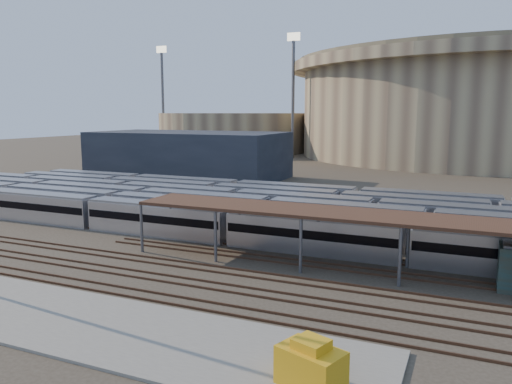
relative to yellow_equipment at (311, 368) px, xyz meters
The scene contains 12 objects.
ground 22.95m from the yellow_equipment, 133.33° to the left, with size 420.00×420.00×0.00m, color #383026.
apron 20.82m from the yellow_equipment, behind, with size 50.00×9.00×0.20m, color gray.
subway_trains 38.15m from the yellow_equipment, 112.79° to the left, with size 126.87×23.90×3.60m.
inspection_shed 21.92m from the yellow_equipment, 73.11° to the left, with size 60.30×6.00×5.30m.
empty_tracks 19.61m from the yellow_equipment, 143.42° to the left, with size 170.00×9.62×0.18m.
stadium 157.68m from the yellow_equipment, 86.61° to the left, with size 124.00×124.00×32.50m.
secondary_arena 165.16m from the yellow_equipment, 117.31° to the left, with size 56.00×56.00×14.00m, color tan.
service_building 87.88m from the yellow_equipment, 125.29° to the left, with size 42.00×20.00×10.00m, color #1E232D.
floodlight_0 136.06m from the yellow_equipment, 109.85° to the left, with size 4.00×1.00×38.40m.
floodlight_1 170.88m from the yellow_equipment, 126.39° to the left, with size 4.00×1.00×38.40m.
floodlight_3 179.58m from the yellow_equipment, 98.28° to the left, with size 4.00×1.00×38.40m.
yellow_equipment is the anchor object (origin of this frame).
Camera 1 is at (22.68, -39.69, 14.21)m, focal length 35.00 mm.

